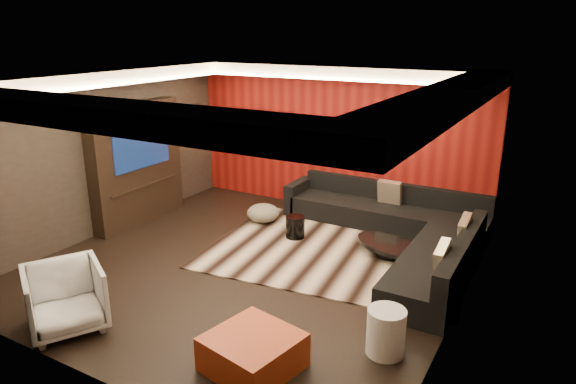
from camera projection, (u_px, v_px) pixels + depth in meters
The scene contains 26 objects.
floor at pixel (251, 266), 7.78m from camera, with size 6.00×6.00×0.02m, color black.
ceiling at pixel (247, 76), 6.93m from camera, with size 6.00×6.00×0.02m, color silver.
wall_back at pixel (336, 139), 9.85m from camera, with size 6.00×0.02×2.80m, color black.
wall_left at pixel (102, 153), 8.77m from camera, with size 0.02×6.00×2.80m, color black.
wall_right at pixel (466, 212), 5.95m from camera, with size 0.02×6.00×2.80m, color black.
red_feature_wall at pixel (335, 140), 9.82m from camera, with size 5.98×0.05×2.78m, color #6B0C0A.
soffit_back at pixel (331, 72), 9.20m from camera, with size 6.00×0.60×0.22m, color silver.
soffit_front at pixel (84, 112), 4.73m from camera, with size 6.00×0.60×0.22m, color silver.
soffit_left at pixel (107, 77), 8.23m from camera, with size 0.60×4.80×0.22m, color silver.
soffit_right at pixel (449, 98), 5.70m from camera, with size 0.60×4.80×0.22m, color silver.
cove_back at pixel (323, 78), 8.95m from camera, with size 4.80×0.08×0.04m, color #FFD899.
cove_front at pixel (113, 117), 5.03m from camera, with size 4.80×0.08×0.04m, color #FFD899.
cove_left at pixel (123, 84), 8.10m from camera, with size 0.08×4.80×0.04m, color #FFD899.
cove_right at pixel (418, 104), 5.89m from camera, with size 0.08×4.80×0.04m, color #FFD899.
tv_surround at pixel (137, 163), 9.28m from camera, with size 0.30×2.00×2.20m, color black.
tv_screen at pixel (142, 145), 9.10m from camera, with size 0.04×1.30×0.80m, color black.
tv_shelf at pixel (145, 186), 9.33m from camera, with size 0.04×1.60×0.04m, color black.
rug at pixel (338, 251), 8.24m from camera, with size 4.00×3.00×0.02m, color tan.
coffee_table at pixel (391, 249), 8.04m from camera, with size 1.23×1.23×0.21m, color black.
drum_stool at pixel (295, 227), 8.72m from camera, with size 0.32×0.32×0.38m, color black.
striped_pouf at pixel (263, 213), 9.46m from camera, with size 0.60×0.60×0.33m, color beige.
white_side_table at pixel (386, 332), 5.60m from camera, with size 0.43×0.43×0.53m, color silver.
orange_ottoman at pixel (253, 352), 5.37m from camera, with size 0.86×0.86×0.38m, color #8F4012.
armchair at pixel (65, 298), 6.04m from camera, with size 0.84×0.87×0.79m, color silver.
sectional_sofa at pixel (402, 230), 8.44m from camera, with size 3.65×3.50×0.75m.
throw_pillows at pixel (428, 224), 7.74m from camera, with size 1.83×2.77×0.50m.
Camera 1 is at (3.97, -5.89, 3.42)m, focal length 32.00 mm.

